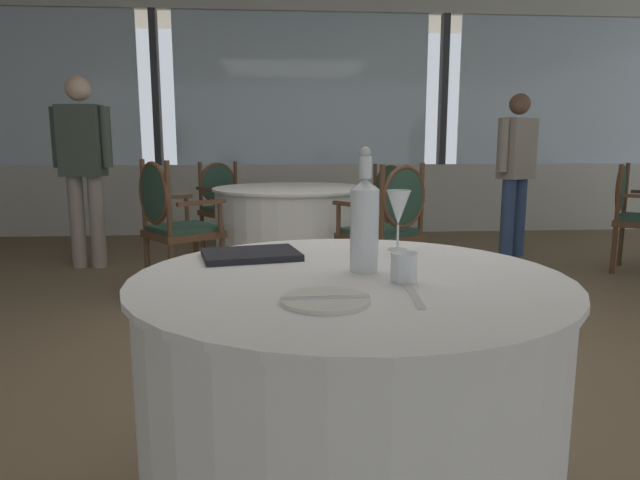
% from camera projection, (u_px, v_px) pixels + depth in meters
% --- Properties ---
extents(ground_plane, '(14.33, 14.33, 0.00)m').
position_uv_depth(ground_plane, '(338.00, 349.00, 3.00)').
color(ground_plane, '#756047').
extents(window_wall_far, '(11.02, 0.14, 2.89)m').
position_uv_depth(window_wall_far, '(303.00, 140.00, 6.77)').
color(window_wall_far, beige).
rests_on(window_wall_far, ground_plane).
extents(foreground_table, '(1.19, 1.19, 0.74)m').
position_uv_depth(foreground_table, '(348.00, 402.00, 1.57)').
color(foreground_table, white).
rests_on(foreground_table, ground_plane).
extents(side_plate, '(0.21, 0.21, 0.01)m').
position_uv_depth(side_plate, '(325.00, 300.00, 1.25)').
color(side_plate, silver).
rests_on(side_plate, foreground_table).
extents(butter_knife, '(0.20, 0.02, 0.00)m').
position_uv_depth(butter_knife, '(325.00, 298.00, 1.25)').
color(butter_knife, silver).
rests_on(butter_knife, foreground_table).
extents(dinner_fork, '(0.04, 0.21, 0.00)m').
position_uv_depth(dinner_fork, '(414.00, 296.00, 1.29)').
color(dinner_fork, silver).
rests_on(dinner_fork, foreground_table).
extents(water_bottle, '(0.08, 0.08, 0.35)m').
position_uv_depth(water_bottle, '(364.00, 222.00, 1.54)').
color(water_bottle, white).
rests_on(water_bottle, foreground_table).
extents(wine_glass, '(0.08, 0.08, 0.20)m').
position_uv_depth(wine_glass, '(398.00, 209.00, 1.84)').
color(wine_glass, white).
rests_on(wine_glass, foreground_table).
extents(water_tumbler, '(0.07, 0.07, 0.08)m').
position_uv_depth(water_tumbler, '(404.00, 267.00, 1.44)').
color(water_tumbler, white).
rests_on(water_tumbler, foreground_table).
extents(menu_book, '(0.33, 0.27, 0.02)m').
position_uv_depth(menu_book, '(251.00, 254.00, 1.74)').
color(menu_book, black).
rests_on(menu_book, foreground_table).
extents(background_table_0, '(1.33, 1.33, 0.74)m').
position_uv_depth(background_table_0, '(293.00, 231.00, 4.67)').
color(background_table_0, white).
rests_on(background_table_0, ground_plane).
extents(dining_chair_0_0, '(0.64, 0.66, 0.99)m').
position_uv_depth(dining_chair_0_0, '(171.00, 217.00, 3.94)').
color(dining_chair_0_0, brown).
rests_on(dining_chair_0_0, ground_plane).
extents(dining_chair_0_1, '(0.66, 0.64, 0.97)m').
position_uv_depth(dining_chair_0_1, '(389.00, 221.00, 3.82)').
color(dining_chair_0_1, brown).
rests_on(dining_chair_0_1, ground_plane).
extents(dining_chair_0_2, '(0.64, 0.66, 0.91)m').
position_uv_depth(dining_chair_0_2, '(381.00, 204.00, 5.34)').
color(dining_chair_0_2, brown).
rests_on(dining_chair_0_2, ground_plane).
extents(dining_chair_0_3, '(0.66, 0.64, 0.93)m').
position_uv_depth(dining_chair_0_3, '(225.00, 201.00, 5.46)').
color(dining_chair_0_3, brown).
rests_on(dining_chair_0_3, ground_plane).
extents(dining_chair_1_2, '(0.65, 0.66, 0.93)m').
position_uv_depth(dining_chair_1_2, '(636.00, 209.00, 4.75)').
color(dining_chair_1_2, brown).
rests_on(dining_chair_1_2, ground_plane).
extents(diner_person_0, '(0.53, 0.24, 1.67)m').
position_uv_depth(diner_person_0, '(83.00, 161.00, 4.84)').
color(diner_person_0, gray).
rests_on(diner_person_0, ground_plane).
extents(diner_person_1, '(0.46, 0.36, 1.57)m').
position_uv_depth(diner_person_1, '(516.00, 166.00, 5.33)').
color(diner_person_1, '#334770').
rests_on(diner_person_1, ground_plane).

